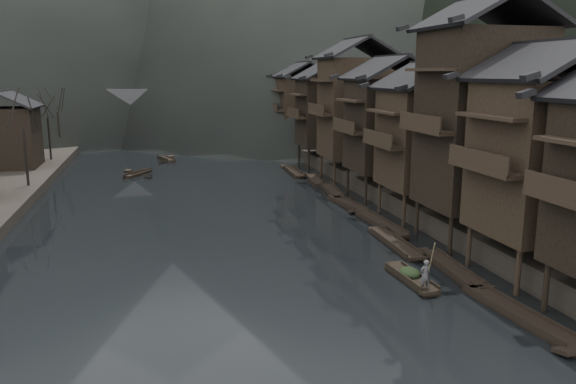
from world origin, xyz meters
name	(u,v)px	position (x,y,z in m)	size (l,w,h in m)	color
water	(243,295)	(0.00, 0.00, 0.00)	(300.00, 300.00, 0.00)	black
right_bank	(452,154)	(35.00, 40.00, 0.90)	(40.00, 200.00, 1.80)	#2D2823
stilt_houses	(399,105)	(17.28, 19.04, 8.80)	(9.00, 67.60, 16.83)	black
bare_trees	(2,129)	(-17.00, 25.49, 6.80)	(3.93, 72.34, 7.86)	black
moored_sampans	(361,212)	(12.35, 14.85, 0.20)	(2.82, 49.97, 0.47)	black
midriver_boats	(181,157)	(-0.62, 50.18, 0.20)	(15.62, 27.46, 0.45)	black
stone_bridge	(177,111)	(0.00, 72.00, 5.11)	(40.00, 6.00, 9.00)	#4C4C4F
hero_sampan	(411,278)	(9.63, -0.25, 0.20)	(1.30, 5.14, 0.44)	black
cargo_heap	(410,267)	(9.64, -0.02, 0.77)	(1.12, 1.47, 0.67)	black
boatman	(425,271)	(9.54, -2.04, 1.28)	(0.62, 0.40, 1.69)	#565658
bamboo_pole	(432,222)	(9.74, -2.04, 3.96)	(0.06, 0.06, 4.14)	#8C7A51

